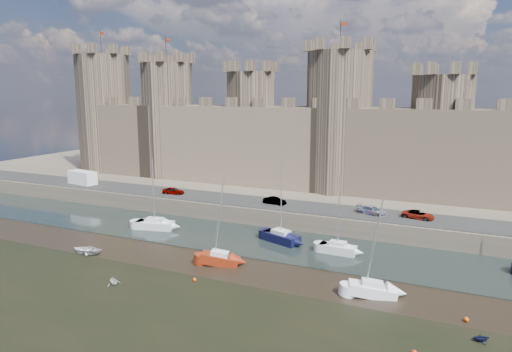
% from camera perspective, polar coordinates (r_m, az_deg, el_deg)
% --- Properties ---
extents(ground, '(160.00, 160.00, 0.00)m').
position_cam_1_polar(ground, '(39.46, -11.95, -18.61)').
color(ground, black).
rests_on(ground, ground).
extents(water_channel, '(160.00, 12.00, 0.08)m').
position_cam_1_polar(water_channel, '(58.78, 2.03, -8.38)').
color(water_channel, black).
rests_on(water_channel, ground).
extents(quay, '(160.00, 60.00, 2.50)m').
position_cam_1_polar(quay, '(91.77, 10.53, -0.87)').
color(quay, '#4C443A').
rests_on(quay, ground).
extents(road, '(160.00, 7.00, 0.10)m').
position_cam_1_polar(road, '(67.07, 5.27, -3.79)').
color(road, black).
rests_on(road, quay).
extents(castle, '(108.50, 11.00, 29.00)m').
position_cam_1_polar(castle, '(78.92, 8.25, 5.02)').
color(castle, '#42382B').
rests_on(castle, quay).
extents(car_0, '(3.75, 1.96, 1.22)m').
position_cam_1_polar(car_0, '(75.69, -10.30, -1.84)').
color(car_0, gray).
rests_on(car_0, quay).
extents(car_1, '(3.58, 1.57, 1.14)m').
position_cam_1_polar(car_1, '(67.90, 2.34, -3.13)').
color(car_1, gray).
rests_on(car_1, quay).
extents(car_2, '(4.39, 2.73, 1.19)m').
position_cam_1_polar(car_2, '(64.35, 14.30, -4.19)').
color(car_2, gray).
rests_on(car_2, quay).
extents(car_3, '(4.35, 2.54, 1.14)m').
position_cam_1_polar(car_3, '(63.99, 19.62, -4.59)').
color(car_3, gray).
rests_on(car_3, quay).
extents(van, '(5.88, 3.08, 2.44)m').
position_cam_1_polar(van, '(88.23, -20.88, -0.21)').
color(van, white).
rests_on(van, quay).
extents(sailboat_0, '(5.62, 3.11, 9.93)m').
position_cam_1_polar(sailboat_0, '(65.82, -12.54, -5.88)').
color(sailboat_0, silver).
rests_on(sailboat_0, ground).
extents(sailboat_1, '(5.50, 3.64, 10.28)m').
position_cam_1_polar(sailboat_1, '(58.85, 3.13, -7.57)').
color(sailboat_1, black).
rests_on(sailboat_1, ground).
extents(sailboat_2, '(4.40, 1.86, 9.35)m').
position_cam_1_polar(sailboat_2, '(55.75, 10.18, -8.82)').
color(sailboat_2, silver).
rests_on(sailboat_2, ground).
extents(sailboat_4, '(4.57, 2.72, 10.03)m').
position_cam_1_polar(sailboat_4, '(51.81, -4.53, -10.23)').
color(sailboat_4, maroon).
rests_on(sailboat_4, ground).
extents(sailboat_5, '(4.79, 2.97, 9.66)m').
position_cam_1_polar(sailboat_5, '(45.65, 14.32, -13.54)').
color(sailboat_5, white).
rests_on(sailboat_5, ground).
extents(dinghy_3, '(1.95, 1.86, 0.80)m').
position_cam_1_polar(dinghy_3, '(48.90, -17.39, -12.42)').
color(dinghy_3, silver).
rests_on(dinghy_3, ground).
extents(dinghy_6, '(3.89, 2.84, 0.79)m').
position_cam_1_polar(dinghy_6, '(58.86, -20.48, -8.67)').
color(dinghy_6, silver).
rests_on(dinghy_6, ground).
extents(dinghy_7, '(1.65, 1.57, 0.68)m').
position_cam_1_polar(dinghy_7, '(41.22, 26.31, -17.65)').
color(dinghy_7, black).
rests_on(dinghy_7, ground).
extents(buoy_1, '(0.38, 0.38, 0.38)m').
position_cam_1_polar(buoy_1, '(48.01, -7.67, -12.73)').
color(buoy_1, '#D14009').
rests_on(buoy_1, ground).
extents(buoy_3, '(0.43, 0.43, 0.43)m').
position_cam_1_polar(buoy_3, '(43.86, 24.80, -15.95)').
color(buoy_3, '#D34B09').
rests_on(buoy_3, ground).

